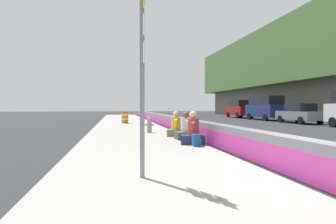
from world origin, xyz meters
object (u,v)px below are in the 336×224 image
seated_person_middle (186,131)px  parked_car_fourth (300,113)px  seated_person_rear (176,128)px  fire_hydrant (149,124)px  construction_barrel (125,117)px  route_sign_post (142,65)px  seated_person_foreground (193,134)px  parked_car_far (240,109)px  backpack (196,140)px  parked_car_midline (265,107)px

seated_person_middle → parked_car_fourth: (10.49, -12.82, 0.37)m
seated_person_middle → seated_person_rear: 1.31m
fire_hydrant → construction_barrel: bearing=6.7°
construction_barrel → parked_car_fourth: parked_car_fourth is taller
route_sign_post → construction_barrel: 16.98m
seated_person_foreground → fire_hydrant: bearing=12.5°
route_sign_post → parked_car_far: bearing=-28.4°
backpack → parked_car_midline: size_ratio=0.08×
backpack → parked_car_fourth: bearing=-46.1°
construction_barrel → parked_car_far: parked_car_far is taller
construction_barrel → parked_car_far: bearing=-53.1°
construction_barrel → parked_car_fourth: size_ratio=0.21×
fire_hydrant → parked_car_far: 23.90m
seated_person_foreground → route_sign_post: bearing=152.8°
fire_hydrant → seated_person_rear: 2.08m
parked_car_far → parked_car_fourth: bearing=179.4°
seated_person_middle → construction_barrel: 11.39m
seated_person_rear → parked_car_fourth: (9.19, -12.95, 0.38)m
seated_person_foreground → backpack: size_ratio=2.90×
seated_person_rear → parked_car_fourth: parked_car_fourth is taller
route_sign_post → fire_hydrant: bearing=-7.8°
fire_hydrant → parked_car_far: parked_car_far is taller
seated_person_foreground → seated_person_middle: size_ratio=1.04×
backpack → parked_car_far: parked_car_far is taller
seated_person_rear → backpack: bearing=179.8°
seated_person_middle → construction_barrel: seated_person_middle is taller
seated_person_middle → parked_car_far: parked_car_far is taller
backpack → route_sign_post: bearing=150.0°
parked_car_fourth → seated_person_middle: bearing=129.3°
fire_hydrant → seated_person_middle: size_ratio=0.79×
seated_person_foreground → parked_car_far: (23.86, -13.03, 0.68)m
route_sign_post → parked_car_midline: bearing=-34.8°
route_sign_post → seated_person_middle: (5.69, -2.30, -1.75)m
seated_person_foreground → parked_car_far: size_ratio=0.24×
seated_person_middle → parked_car_midline: bearing=-38.5°
seated_person_foreground → seated_person_rear: 2.70m
parked_car_midline → backpack: bearing=144.3°
construction_barrel → parked_car_far: 18.75m
route_sign_post → seated_person_foreground: bearing=-27.2°
route_sign_post → backpack: route_sign_post is taller
construction_barrel → parked_car_far: (11.26, -14.98, 0.56)m
backpack → parked_car_fourth: parked_car_fourth is taller
seated_person_foreground → seated_person_middle: bearing=-3.6°
backpack → parked_car_midline: (18.24, -13.09, 1.02)m
parked_car_fourth → seated_person_foreground: bearing=132.6°
backpack → parked_car_midline: 22.48m
parked_car_midline → seated_person_rear: bearing=138.9°
fire_hydrant → parked_car_fourth: (7.35, -13.91, 0.27)m
parked_car_midline → parked_car_far: size_ratio=1.06×
seated_person_foreground → seated_person_rear: (2.70, 0.04, -0.02)m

